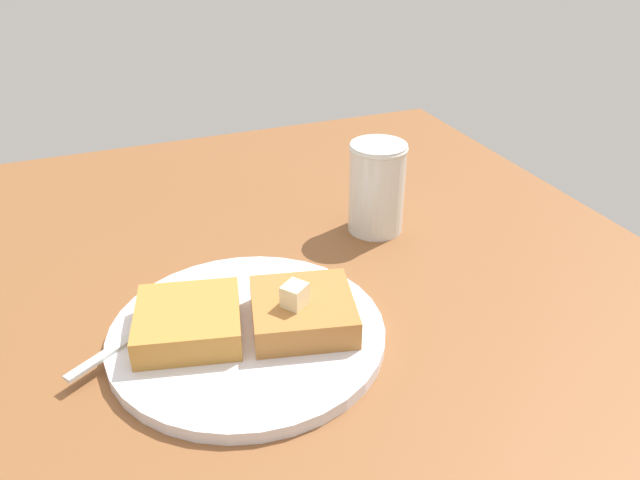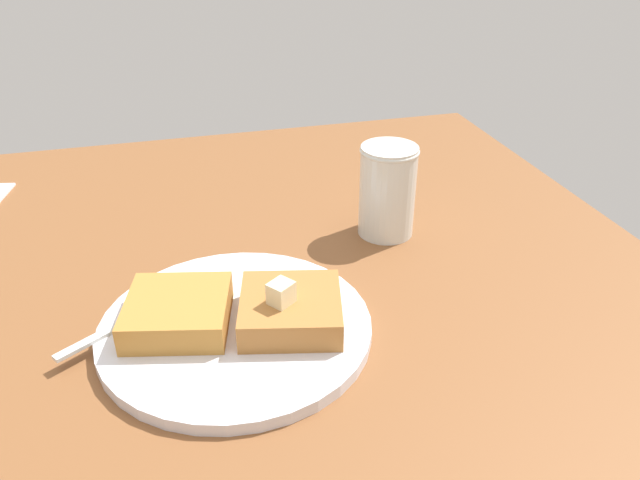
# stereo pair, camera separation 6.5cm
# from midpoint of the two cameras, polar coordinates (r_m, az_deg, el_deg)

# --- Properties ---
(table_surface) EXTENTS (0.96, 0.96, 0.03)m
(table_surface) POSITION_cam_midpoint_polar(r_m,az_deg,el_deg) (0.65, -4.86, -6.43)
(table_surface) COLOR brown
(table_surface) RESTS_ON ground
(plate) EXTENTS (0.25, 0.25, 0.01)m
(plate) POSITION_cam_midpoint_polar(r_m,az_deg,el_deg) (0.59, -4.58, -8.07)
(plate) COLOR white
(plate) RESTS_ON table_surface
(toast_slice_left) EXTENTS (0.11, 0.11, 0.03)m
(toast_slice_left) POSITION_cam_midpoint_polar(r_m,az_deg,el_deg) (0.58, 0.53, -6.49)
(toast_slice_left) COLOR #AC6F36
(toast_slice_left) RESTS_ON plate
(toast_slice_middle) EXTENTS (0.11, 0.11, 0.03)m
(toast_slice_middle) POSITION_cam_midpoint_polar(r_m,az_deg,el_deg) (0.58, -9.78, -6.59)
(toast_slice_middle) COLOR #B87D36
(toast_slice_middle) RESTS_ON plate
(butter_pat_primary) EXTENTS (0.03, 0.03, 0.02)m
(butter_pat_primary) POSITION_cam_midpoint_polar(r_m,az_deg,el_deg) (0.56, -0.25, -4.97)
(butter_pat_primary) COLOR beige
(butter_pat_primary) RESTS_ON toast_slice_left
(fork) EXTENTS (0.14, 0.10, 0.00)m
(fork) POSITION_cam_midpoint_polar(r_m,az_deg,el_deg) (0.61, -12.87, -6.59)
(fork) COLOR silver
(fork) RESTS_ON plate
(syrup_jar) EXTENTS (0.07, 0.07, 0.11)m
(syrup_jar) POSITION_cam_midpoint_polar(r_m,az_deg,el_deg) (0.74, 8.68, 4.20)
(syrup_jar) COLOR #3B1507
(syrup_jar) RESTS_ON table_surface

